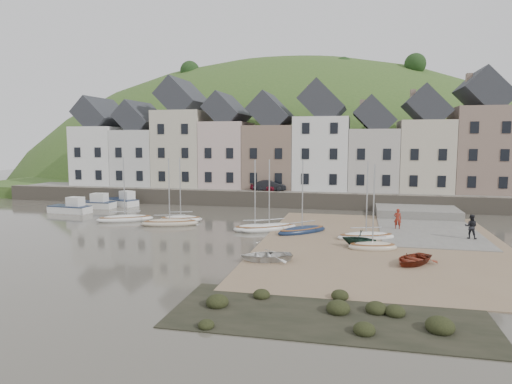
% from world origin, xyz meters
% --- Properties ---
extents(ground, '(160.00, 160.00, 0.00)m').
position_xyz_m(ground, '(0.00, 0.00, 0.00)').
color(ground, '#4E483D').
rests_on(ground, ground).
extents(quay_land, '(90.00, 30.00, 1.50)m').
position_xyz_m(quay_land, '(0.00, 32.00, 0.75)').
color(quay_land, '#385722').
rests_on(quay_land, ground).
extents(quay_street, '(70.00, 7.00, 0.10)m').
position_xyz_m(quay_street, '(0.00, 20.50, 1.55)').
color(quay_street, slate).
rests_on(quay_street, quay_land).
extents(seawall, '(70.00, 1.20, 1.80)m').
position_xyz_m(seawall, '(0.00, 17.00, 0.90)').
color(seawall, slate).
rests_on(seawall, ground).
extents(beach, '(18.00, 26.00, 0.06)m').
position_xyz_m(beach, '(11.00, 0.00, 0.03)').
color(beach, '#80684E').
rests_on(beach, ground).
extents(slipway, '(8.00, 18.00, 0.12)m').
position_xyz_m(slipway, '(15.00, 8.00, 0.06)').
color(slipway, slate).
rests_on(slipway, ground).
extents(hillside, '(134.40, 84.00, 84.00)m').
position_xyz_m(hillside, '(-5.00, 60.00, -17.99)').
color(hillside, '#385722').
rests_on(hillside, ground).
extents(townhouse_terrace, '(61.05, 8.00, 13.93)m').
position_xyz_m(townhouse_terrace, '(1.76, 24.00, 7.32)').
color(townhouse_terrace, white).
rests_on(townhouse_terrace, quay_land).
extents(sailboat_0, '(5.35, 3.87, 6.32)m').
position_xyz_m(sailboat_0, '(-12.60, 4.87, 0.26)').
color(sailboat_0, white).
rests_on(sailboat_0, ground).
extents(sailboat_1, '(4.32, 2.70, 6.32)m').
position_xyz_m(sailboat_1, '(-7.29, 5.77, 0.27)').
color(sailboat_1, white).
rests_on(sailboat_1, ground).
extents(sailboat_2, '(5.36, 3.09, 6.32)m').
position_xyz_m(sailboat_2, '(-7.55, 3.76, 0.26)').
color(sailboat_2, beige).
rests_on(sailboat_2, ground).
extents(sailboat_3, '(4.03, 2.77, 6.32)m').
position_xyz_m(sailboat_3, '(0.62, 2.86, 0.27)').
color(sailboat_3, white).
rests_on(sailboat_3, ground).
extents(sailboat_4, '(5.07, 4.36, 6.32)m').
position_xyz_m(sailboat_4, '(1.76, 3.37, 0.26)').
color(sailboat_4, white).
rests_on(sailboat_4, ground).
extents(sailboat_5, '(4.49, 4.46, 6.32)m').
position_xyz_m(sailboat_5, '(4.66, 2.81, 0.26)').
color(sailboat_5, '#142340').
rests_on(sailboat_5, ground).
extents(sailboat_6, '(4.84, 2.89, 6.32)m').
position_xyz_m(sailboat_6, '(9.82, 1.48, 0.26)').
color(sailboat_6, white).
rests_on(sailboat_6, ground).
extents(sailboat_7, '(3.65, 2.10, 6.32)m').
position_xyz_m(sailboat_7, '(10.23, -1.90, 0.27)').
color(sailboat_7, beige).
rests_on(sailboat_7, ground).
extents(motorboat_0, '(4.79, 1.76, 1.70)m').
position_xyz_m(motorboat_0, '(-20.18, 11.99, 0.58)').
color(motorboat_0, white).
rests_on(motorboat_0, ground).
extents(motorboat_1, '(4.64, 2.13, 1.70)m').
position_xyz_m(motorboat_1, '(-20.74, 8.28, 0.58)').
color(motorboat_1, white).
rests_on(motorboat_1, ground).
extents(motorboat_2, '(4.82, 3.51, 1.70)m').
position_xyz_m(motorboat_2, '(-18.18, 14.66, 0.58)').
color(motorboat_2, white).
rests_on(motorboat_2, ground).
extents(rowboat_white, '(3.87, 3.28, 0.68)m').
position_xyz_m(rowboat_white, '(3.50, -6.68, 0.40)').
color(rowboat_white, silver).
rests_on(rowboat_white, beach).
extents(rowboat_green, '(2.80, 2.53, 1.28)m').
position_xyz_m(rowboat_green, '(9.29, -1.55, 0.70)').
color(rowboat_green, '#142E24').
rests_on(rowboat_green, beach).
extents(rowboat_red, '(3.69, 3.91, 0.66)m').
position_xyz_m(rowboat_red, '(12.57, -5.48, 0.39)').
color(rowboat_red, maroon).
rests_on(rowboat_red, beach).
extents(person_red, '(0.67, 0.47, 1.75)m').
position_xyz_m(person_red, '(12.52, 5.99, 0.99)').
color(person_red, maroon).
rests_on(person_red, slipway).
extents(person_dark, '(1.07, 0.93, 1.89)m').
position_xyz_m(person_dark, '(17.76, 3.06, 1.07)').
color(person_dark, black).
rests_on(person_dark, slipway).
extents(car_left, '(3.40, 2.01, 1.08)m').
position_xyz_m(car_left, '(-2.10, 19.50, 2.14)').
color(car_left, maroon).
rests_on(car_left, quay_street).
extents(car_right, '(4.15, 2.04, 1.31)m').
position_xyz_m(car_right, '(-1.33, 19.50, 2.25)').
color(car_right, black).
rests_on(car_right, quay_street).
extents(shore_rocks, '(14.00, 6.00, 0.76)m').
position_xyz_m(shore_rocks, '(8.25, -14.95, 0.13)').
color(shore_rocks, black).
rests_on(shore_rocks, ground).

